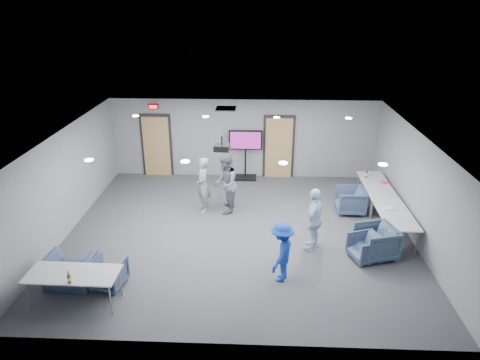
{
  "coord_description": "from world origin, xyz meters",
  "views": [
    {
      "loc": [
        0.47,
        -9.93,
        5.76
      ],
      "look_at": [
        0.01,
        0.77,
        1.2
      ],
      "focal_mm": 32.0,
      "sensor_mm": 36.0,
      "label": 1
    }
  ],
  "objects_px": {
    "chair_right_b": "(376,242)",
    "chair_right_c": "(366,248)",
    "chair_front_b": "(69,272)",
    "bottle_right": "(367,174)",
    "person_c": "(314,220)",
    "chair_front_a": "(108,273)",
    "person_b": "(225,184)",
    "person_d": "(282,252)",
    "bottle_front": "(69,279)",
    "tv_stand": "(245,152)",
    "table_right_b": "(394,214)",
    "person_a": "(203,185)",
    "chair_right_a": "(350,201)",
    "projector": "(222,148)",
    "table_right_a": "(376,184)",
    "table_front_left": "(73,275)"
  },
  "relations": [
    {
      "from": "projector",
      "to": "chair_front_b",
      "type": "bearing_deg",
      "value": -137.71
    },
    {
      "from": "person_b",
      "to": "table_right_b",
      "type": "bearing_deg",
      "value": 75.44
    },
    {
      "from": "chair_front_b",
      "to": "table_right_b",
      "type": "relative_size",
      "value": 0.53
    },
    {
      "from": "bottle_front",
      "to": "tv_stand",
      "type": "height_order",
      "value": "tv_stand"
    },
    {
      "from": "chair_right_a",
      "to": "bottle_right",
      "type": "bearing_deg",
      "value": 146.14
    },
    {
      "from": "person_d",
      "to": "bottle_right",
      "type": "height_order",
      "value": "person_d"
    },
    {
      "from": "chair_front_a",
      "to": "bottle_front",
      "type": "distance_m",
      "value": 1.13
    },
    {
      "from": "person_a",
      "to": "projector",
      "type": "xyz_separation_m",
      "value": [
        0.67,
        -1.3,
        1.58
      ]
    },
    {
      "from": "table_right_b",
      "to": "bottle_front",
      "type": "xyz_separation_m",
      "value": [
        -7.08,
        -3.23,
        0.14
      ]
    },
    {
      "from": "table_front_left",
      "to": "bottle_front",
      "type": "distance_m",
      "value": 0.36
    },
    {
      "from": "chair_right_b",
      "to": "chair_right_c",
      "type": "relative_size",
      "value": 1.25
    },
    {
      "from": "chair_front_b",
      "to": "bottle_right",
      "type": "xyz_separation_m",
      "value": [
        7.35,
        4.64,
        0.5
      ]
    },
    {
      "from": "person_c",
      "to": "chair_right_a",
      "type": "distance_m",
      "value": 2.47
    },
    {
      "from": "chair_right_c",
      "to": "chair_front_a",
      "type": "relative_size",
      "value": 0.99
    },
    {
      "from": "person_d",
      "to": "person_a",
      "type": "bearing_deg",
      "value": -125.97
    },
    {
      "from": "person_a",
      "to": "projector",
      "type": "bearing_deg",
      "value": 11.95
    },
    {
      "from": "chair_front_a",
      "to": "table_front_left",
      "type": "distance_m",
      "value": 0.85
    },
    {
      "from": "person_b",
      "to": "chair_right_a",
      "type": "relative_size",
      "value": 2.19
    },
    {
      "from": "person_d",
      "to": "table_right_b",
      "type": "distance_m",
      "value": 3.53
    },
    {
      "from": "chair_front_a",
      "to": "table_right_a",
      "type": "bearing_deg",
      "value": -136.51
    },
    {
      "from": "person_d",
      "to": "chair_right_a",
      "type": "xyz_separation_m",
      "value": [
        2.15,
        3.34,
        -0.33
      ]
    },
    {
      "from": "person_c",
      "to": "bottle_right",
      "type": "bearing_deg",
      "value": 170.33
    },
    {
      "from": "person_a",
      "to": "tv_stand",
      "type": "distance_m",
      "value": 2.75
    },
    {
      "from": "person_c",
      "to": "projector",
      "type": "height_order",
      "value": "projector"
    },
    {
      "from": "chair_right_a",
      "to": "bottle_right",
      "type": "relative_size",
      "value": 2.91
    },
    {
      "from": "person_a",
      "to": "table_front_left",
      "type": "xyz_separation_m",
      "value": [
        -2.09,
        -4.25,
        -0.13
      ]
    },
    {
      "from": "person_d",
      "to": "projector",
      "type": "bearing_deg",
      "value": -122.57
    },
    {
      "from": "person_d",
      "to": "chair_front_b",
      "type": "height_order",
      "value": "person_d"
    },
    {
      "from": "chair_right_a",
      "to": "bottle_right",
      "type": "height_order",
      "value": "bottle_right"
    },
    {
      "from": "person_b",
      "to": "chair_right_a",
      "type": "distance_m",
      "value": 3.65
    },
    {
      "from": "chair_right_a",
      "to": "table_right_b",
      "type": "xyz_separation_m",
      "value": [
        0.81,
        -1.42,
        0.32
      ]
    },
    {
      "from": "person_a",
      "to": "chair_right_a",
      "type": "height_order",
      "value": "person_a"
    },
    {
      "from": "person_d",
      "to": "chair_front_b",
      "type": "bearing_deg",
      "value": -63.92
    },
    {
      "from": "person_b",
      "to": "bottle_front",
      "type": "height_order",
      "value": "person_b"
    },
    {
      "from": "chair_right_b",
      "to": "table_front_left",
      "type": "bearing_deg",
      "value": -87.58
    },
    {
      "from": "table_right_a",
      "to": "table_right_b",
      "type": "relative_size",
      "value": 0.97
    },
    {
      "from": "chair_right_c",
      "to": "chair_front_b",
      "type": "relative_size",
      "value": 0.68
    },
    {
      "from": "person_b",
      "to": "bottle_right",
      "type": "bearing_deg",
      "value": 105.41
    },
    {
      "from": "tv_stand",
      "to": "person_d",
      "type": "bearing_deg",
      "value": -80.46
    },
    {
      "from": "chair_right_c",
      "to": "person_d",
      "type": "bearing_deg",
      "value": -86.38
    },
    {
      "from": "chair_front_a",
      "to": "person_a",
      "type": "bearing_deg",
      "value": -102.78
    },
    {
      "from": "person_a",
      "to": "tv_stand",
      "type": "relative_size",
      "value": 0.95
    },
    {
      "from": "chair_right_a",
      "to": "table_front_left",
      "type": "height_order",
      "value": "chair_right_a"
    },
    {
      "from": "person_c",
      "to": "chair_right_b",
      "type": "relative_size",
      "value": 1.87
    },
    {
      "from": "person_b",
      "to": "chair_right_a",
      "type": "xyz_separation_m",
      "value": [
        3.61,
        0.13,
        -0.52
      ]
    },
    {
      "from": "person_a",
      "to": "tv_stand",
      "type": "xyz_separation_m",
      "value": [
        1.14,
        2.5,
        0.16
      ]
    },
    {
      "from": "chair_right_b",
      "to": "chair_front_b",
      "type": "distance_m",
      "value": 7.04
    },
    {
      "from": "person_b",
      "to": "person_d",
      "type": "bearing_deg",
      "value": 26.17
    },
    {
      "from": "chair_right_a",
      "to": "bottle_right",
      "type": "distance_m",
      "value": 1.19
    },
    {
      "from": "chair_right_b",
      "to": "table_right_b",
      "type": "bearing_deg",
      "value": 129.19
    }
  ]
}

